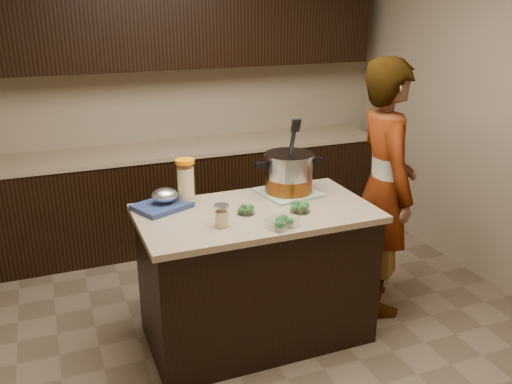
% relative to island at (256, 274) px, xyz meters
% --- Properties ---
extents(ground_plane, '(4.00, 4.00, 0.00)m').
position_rel_island_xyz_m(ground_plane, '(0.00, 0.00, -0.45)').
color(ground_plane, brown).
rests_on(ground_plane, ground).
extents(room_shell, '(4.04, 4.04, 2.72)m').
position_rel_island_xyz_m(room_shell, '(0.00, 0.00, 1.26)').
color(room_shell, tan).
rests_on(room_shell, ground).
extents(back_cabinets, '(3.60, 0.63, 2.33)m').
position_rel_island_xyz_m(back_cabinets, '(0.00, 1.74, 0.49)').
color(back_cabinets, black).
rests_on(back_cabinets, ground).
extents(island, '(1.46, 0.81, 0.90)m').
position_rel_island_xyz_m(island, '(0.00, 0.00, 0.00)').
color(island, black).
rests_on(island, ground).
extents(dish_towel, '(0.41, 0.41, 0.02)m').
position_rel_island_xyz_m(dish_towel, '(0.31, 0.20, 0.46)').
color(dish_towel, '#5E8A5C').
rests_on(dish_towel, island).
extents(stock_pot, '(0.47, 0.36, 0.47)m').
position_rel_island_xyz_m(stock_pot, '(0.31, 0.20, 0.58)').
color(stock_pot, '#B7B7BC').
rests_on(stock_pot, dish_towel).
extents(lemonade_pitcher, '(0.15, 0.15, 0.29)m').
position_rel_island_xyz_m(lemonade_pitcher, '(-0.37, 0.27, 0.58)').
color(lemonade_pitcher, '#DAC785').
rests_on(lemonade_pitcher, island).
extents(mason_jar, '(0.09, 0.09, 0.14)m').
position_rel_island_xyz_m(mason_jar, '(-0.28, -0.16, 0.51)').
color(mason_jar, '#DAC785').
rests_on(mason_jar, island).
extents(broccoli_tub_left, '(0.12, 0.12, 0.05)m').
position_rel_island_xyz_m(broccoli_tub_left, '(-0.08, -0.03, 0.47)').
color(broccoli_tub_left, silver).
rests_on(broccoli_tub_left, island).
extents(broccoli_tub_right, '(0.14, 0.14, 0.06)m').
position_rel_island_xyz_m(broccoli_tub_right, '(0.24, -0.13, 0.47)').
color(broccoli_tub_right, silver).
rests_on(broccoli_tub_right, island).
extents(broccoli_tub_rect, '(0.21, 0.18, 0.06)m').
position_rel_island_xyz_m(broccoli_tub_rect, '(0.04, -0.31, 0.48)').
color(broccoli_tub_rect, silver).
rests_on(broccoli_tub_rect, island).
extents(blue_tray, '(0.40, 0.36, 0.12)m').
position_rel_island_xyz_m(blue_tray, '(-0.53, 0.25, 0.49)').
color(blue_tray, navy).
rests_on(blue_tray, island).
extents(person, '(0.57, 0.74, 1.80)m').
position_rel_island_xyz_m(person, '(0.98, 0.05, 0.45)').
color(person, gray).
rests_on(person, ground).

